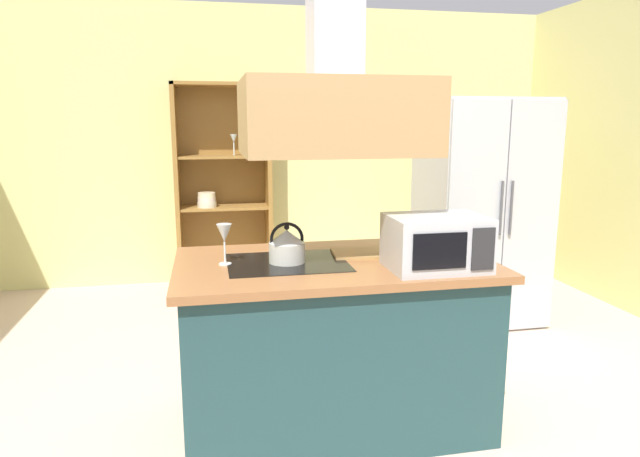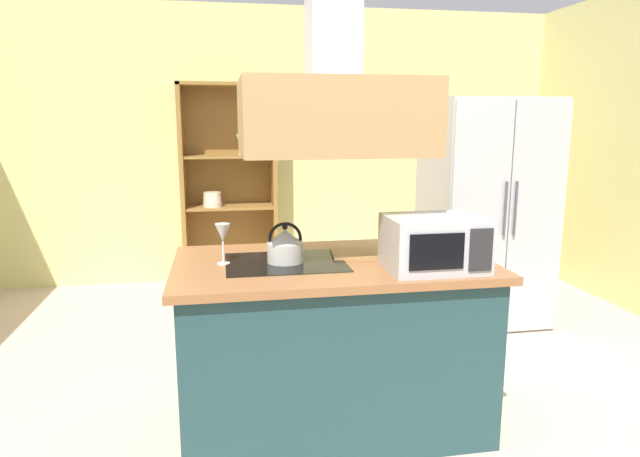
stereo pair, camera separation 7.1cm
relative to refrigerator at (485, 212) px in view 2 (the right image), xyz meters
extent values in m
plane|color=beige|center=(-1.61, -1.39, -0.89)|extent=(7.80, 7.80, 0.00)
cube|color=#DAD588|center=(-1.61, 1.61, 0.46)|extent=(6.00, 0.12, 2.70)
cube|color=#1F4042|center=(-1.52, -1.35, -0.46)|extent=(1.53, 0.85, 0.86)
cube|color=#955F37|center=(-1.52, -1.35, -0.01)|extent=(1.61, 0.93, 0.04)
cube|color=black|center=(-1.76, -1.35, 0.01)|extent=(0.60, 0.48, 0.00)
cube|color=#AC8553|center=(-1.52, -1.35, 0.73)|extent=(0.90, 0.70, 0.36)
cube|color=#BCBBBA|center=(0.00, 0.01, 0.00)|extent=(0.90, 0.72, 1.78)
cube|color=#B5B8C0|center=(-0.23, -0.36, 0.00)|extent=(0.44, 0.03, 1.74)
cube|color=#B7B7BF|center=(0.23, -0.36, 0.00)|extent=(0.44, 0.03, 1.74)
cylinder|color=#4C4C51|center=(-0.04, -0.39, 0.09)|extent=(0.02, 0.02, 0.40)
cylinder|color=#4C4C51|center=(0.04, -0.39, 0.09)|extent=(0.02, 0.02, 0.40)
cube|color=olive|center=(-2.42, 1.35, 0.09)|extent=(0.04, 0.40, 1.95)
cube|color=olive|center=(-1.56, 1.35, 0.09)|extent=(0.04, 0.40, 1.95)
cube|color=olive|center=(-1.99, 1.35, 1.05)|extent=(0.90, 0.40, 0.03)
cube|color=olive|center=(-1.99, 1.35, -0.85)|extent=(0.90, 0.40, 0.08)
cube|color=olive|center=(-1.99, 1.54, 0.09)|extent=(0.90, 0.02, 1.95)
cube|color=olive|center=(-1.99, 1.35, -0.11)|extent=(0.82, 0.36, 0.02)
cube|color=olive|center=(-1.99, 1.35, 0.38)|extent=(0.82, 0.36, 0.02)
cylinder|color=beige|center=(-2.15, 1.30, -0.07)|extent=(0.18, 0.18, 0.05)
cylinder|color=beige|center=(-2.15, 1.30, -0.03)|extent=(0.17, 0.17, 0.05)
cylinder|color=beige|center=(-2.15, 1.30, 0.02)|extent=(0.16, 0.16, 0.05)
cylinder|color=silver|center=(-1.88, 1.31, 0.45)|extent=(0.01, 0.01, 0.12)
cone|color=silver|center=(-1.88, 1.31, 0.55)|extent=(0.07, 0.07, 0.08)
cylinder|color=silver|center=(-1.74, 1.31, 0.45)|extent=(0.01, 0.01, 0.12)
cone|color=silver|center=(-1.74, 1.31, 0.55)|extent=(0.07, 0.07, 0.08)
cylinder|color=beige|center=(-1.76, -1.35, 0.07)|extent=(0.18, 0.18, 0.10)
cone|color=#AFB9BC|center=(-1.76, -1.35, 0.15)|extent=(0.17, 0.17, 0.06)
sphere|color=black|center=(-1.76, -1.35, 0.20)|extent=(0.03, 0.03, 0.03)
torus|color=black|center=(-1.76, -1.35, 0.13)|extent=(0.17, 0.02, 0.17)
cube|color=tan|center=(-1.33, -1.27, 0.02)|extent=(0.36, 0.27, 0.02)
cube|color=#B7BABF|center=(-1.07, -1.61, 0.14)|extent=(0.46, 0.34, 0.26)
cube|color=black|center=(-1.12, -1.78, 0.14)|extent=(0.26, 0.01, 0.17)
cube|color=#262628|center=(-0.91, -1.78, 0.14)|extent=(0.11, 0.01, 0.20)
cylinder|color=silver|center=(-2.07, -1.33, 0.02)|extent=(0.06, 0.06, 0.01)
cylinder|color=silver|center=(-2.07, -1.33, 0.07)|extent=(0.01, 0.01, 0.11)
cone|color=silver|center=(-2.07, -1.33, 0.17)|extent=(0.08, 0.08, 0.09)
camera|label=1|loc=(-2.14, -4.06, 0.72)|focal=31.24mm
camera|label=2|loc=(-2.07, -4.08, 0.72)|focal=31.24mm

